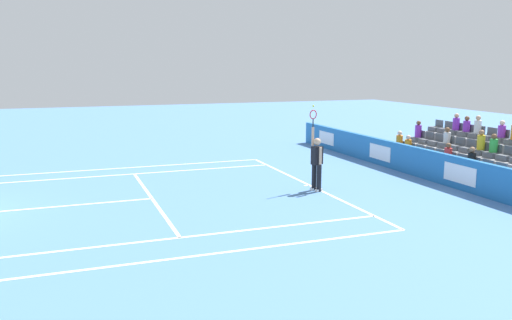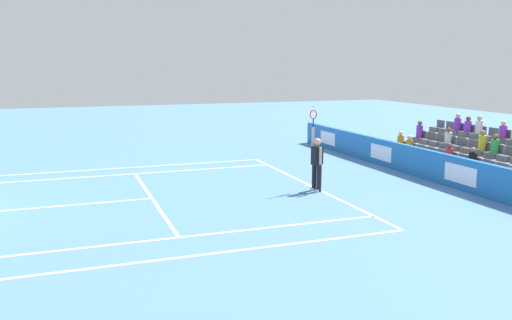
% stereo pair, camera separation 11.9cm
% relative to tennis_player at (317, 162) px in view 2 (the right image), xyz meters
% --- Properties ---
extents(line_baseline, '(10.97, 0.10, 0.01)m').
position_rel_tennis_player_xyz_m(line_baseline, '(0.82, -0.15, -0.99)').
color(line_baseline, white).
rests_on(line_baseline, ground).
extents(line_service, '(8.23, 0.10, 0.01)m').
position_rel_tennis_player_xyz_m(line_service, '(0.82, 5.34, -0.99)').
color(line_service, white).
rests_on(line_service, ground).
extents(line_centre_service, '(0.10, 6.40, 0.01)m').
position_rel_tennis_player_xyz_m(line_centre_service, '(0.82, 8.54, -0.99)').
color(line_centre_service, white).
rests_on(line_centre_service, ground).
extents(line_singles_sideline_left, '(0.10, 11.89, 0.01)m').
position_rel_tennis_player_xyz_m(line_singles_sideline_left, '(4.93, 5.79, -0.99)').
color(line_singles_sideline_left, white).
rests_on(line_singles_sideline_left, ground).
extents(line_singles_sideline_right, '(0.10, 11.89, 0.01)m').
position_rel_tennis_player_xyz_m(line_singles_sideline_right, '(-3.30, 5.79, -0.99)').
color(line_singles_sideline_right, white).
rests_on(line_singles_sideline_right, ground).
extents(line_doubles_sideline_left, '(0.10, 11.89, 0.01)m').
position_rel_tennis_player_xyz_m(line_doubles_sideline_left, '(6.30, 5.79, -0.99)').
color(line_doubles_sideline_left, white).
rests_on(line_doubles_sideline_left, ground).
extents(line_doubles_sideline_right, '(0.10, 11.89, 0.01)m').
position_rel_tennis_player_xyz_m(line_doubles_sideline_right, '(-4.67, 5.79, -0.99)').
color(line_doubles_sideline_right, white).
rests_on(line_doubles_sideline_right, ground).
extents(line_centre_mark, '(0.10, 0.20, 0.01)m').
position_rel_tennis_player_xyz_m(line_centre_mark, '(0.82, -0.05, -0.99)').
color(line_centre_mark, white).
rests_on(line_centre_mark, ground).
extents(sponsor_barrier, '(19.08, 0.22, 1.09)m').
position_rel_tennis_player_xyz_m(sponsor_barrier, '(0.82, -4.66, -0.45)').
color(sponsor_barrier, '#1E66AD').
rests_on(sponsor_barrier, ground).
extents(tennis_player, '(0.54, 0.42, 2.85)m').
position_rel_tennis_player_xyz_m(tennis_player, '(0.00, 0.00, 0.00)').
color(tennis_player, black).
rests_on(tennis_player, ground).
extents(stadium_stand, '(6.20, 2.85, 2.19)m').
position_rel_tennis_player_xyz_m(stadium_stand, '(0.82, -6.98, -0.42)').
color(stadium_stand, gray).
rests_on(stadium_stand, ground).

